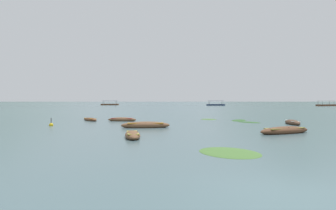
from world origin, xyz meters
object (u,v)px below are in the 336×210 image
rowboat_6 (285,131)px  ferry_2 (216,105)px  rowboat_4 (145,125)px  mooring_buoy (51,125)px  rowboat_2 (292,122)px  rowboat_3 (90,120)px  ferry_1 (110,104)px  rowboat_7 (122,120)px  rowboat_5 (133,135)px  ferry_0 (326,105)px

rowboat_6 → ferry_2: bearing=82.2°
rowboat_4 → mooring_buoy: 8.74m
rowboat_2 → mooring_buoy: mooring_buoy is taller
rowboat_3 → ferry_2: (33.24, 107.39, 0.31)m
ferry_1 → rowboat_2: bearing=-72.0°
rowboat_7 → mooring_buoy: (-5.44, -6.23, -0.07)m
rowboat_2 → rowboat_7: rowboat_2 is taller
rowboat_6 → rowboat_7: 17.99m
rowboat_6 → rowboat_7: size_ratio=1.33×
rowboat_5 → ferry_1: bearing=101.1°
ferry_2 → mooring_buoy: ferry_2 is taller
rowboat_2 → ferry_2: 113.36m
rowboat_3 → rowboat_4: rowboat_4 is taller
rowboat_4 → rowboat_7: (-3.12, 8.00, -0.04)m
rowboat_7 → mooring_buoy: size_ratio=3.97×
rowboat_2 → rowboat_7: (-16.97, 4.69, -0.01)m
rowboat_7 → mooring_buoy: mooring_buoy is taller
rowboat_3 → ferry_1: size_ratio=0.34×
rowboat_6 → rowboat_3: bearing=142.1°
rowboat_5 → ferry_0: (72.67, 108.53, 0.29)m
rowboat_4 → mooring_buoy: mooring_buoy is taller
rowboat_3 → ferry_0: 122.33m
mooring_buoy → rowboat_6: bearing=-18.6°
rowboat_4 → ferry_1: size_ratio=0.46×
ferry_0 → rowboat_7: bearing=-128.8°
mooring_buoy → rowboat_4: bearing=-11.7°
rowboat_4 → ferry_2: size_ratio=0.49×
rowboat_5 → mooring_buoy: bearing=134.2°
rowboat_7 → ferry_0: (75.43, 93.88, 0.29)m
rowboat_2 → mooring_buoy: size_ratio=4.18×
rowboat_2 → rowboat_4: (-13.85, -3.31, 0.03)m
rowboat_6 → ferry_0: 123.28m
rowboat_2 → rowboat_5: rowboat_2 is taller
rowboat_5 → rowboat_6: (10.25, 2.22, 0.03)m
rowboat_7 → ferry_2: size_ratio=0.38×
rowboat_2 → ferry_2: ferry_2 is taller
rowboat_4 → rowboat_3: bearing=128.4°
rowboat_3 → rowboat_2: bearing=-14.3°
rowboat_5 → ferry_2: bearing=77.7°
rowboat_4 → rowboat_2: bearing=13.4°
rowboat_2 → mooring_buoy: 22.45m
rowboat_3 → mooring_buoy: bearing=-104.4°
rowboat_6 → mooring_buoy: (-18.44, 6.20, -0.10)m
rowboat_3 → mooring_buoy: size_ratio=3.73×
ferry_2 → ferry_0: bearing=-17.1°
rowboat_3 → rowboat_5: bearing=-67.0°
rowboat_4 → ferry_0: size_ratio=0.43×
rowboat_6 → rowboat_2: bearing=62.9°
rowboat_2 → ferry_2: bearing=83.6°
rowboat_3 → rowboat_6: rowboat_6 is taller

